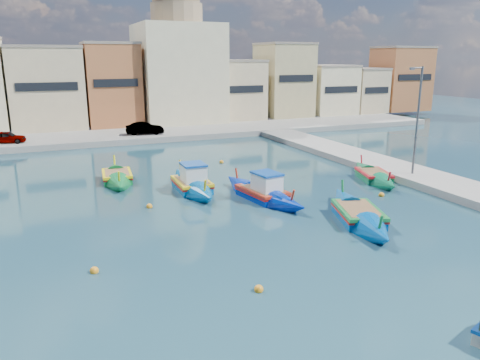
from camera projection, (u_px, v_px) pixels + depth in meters
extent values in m
plane|color=#132F3A|center=(212.00, 248.00, 21.77)|extent=(160.00, 160.00, 0.00)
cube|color=gray|center=(111.00, 137.00, 50.15)|extent=(80.00, 8.00, 0.60)
cube|color=#CBB68C|center=(47.00, 89.00, 53.62)|extent=(7.88, 7.44, 8.99)
cube|color=gray|center=(42.00, 47.00, 52.44)|extent=(8.04, 7.59, 0.30)
cube|color=black|center=(47.00, 87.00, 50.15)|extent=(6.30, 0.10, 0.90)
cube|color=#B86739|center=(112.00, 86.00, 55.74)|extent=(6.17, 6.13, 9.43)
cube|color=gray|center=(109.00, 43.00, 54.51)|extent=(6.29, 6.26, 0.30)
cube|color=black|center=(116.00, 83.00, 52.85)|extent=(4.93, 0.10, 0.90)
cube|color=tan|center=(172.00, 97.00, 59.72)|extent=(7.31, 7.69, 6.05)
cube|color=gray|center=(171.00, 72.00, 58.92)|extent=(7.46, 7.85, 0.30)
cube|color=black|center=(181.00, 97.00, 56.18)|extent=(5.85, 0.10, 0.90)
cube|color=#CBB68C|center=(231.00, 90.00, 62.41)|extent=(7.54, 7.30, 7.41)
cube|color=gray|center=(230.00, 61.00, 61.43)|extent=(7.69, 7.45, 0.30)
cube|color=black|center=(242.00, 89.00, 59.02)|extent=(6.03, 0.10, 0.90)
cube|color=tan|center=(284.00, 81.00, 64.98)|extent=(6.36, 6.97, 9.63)
cube|color=gray|center=(285.00, 44.00, 63.72)|extent=(6.48, 7.11, 0.30)
cube|color=black|center=(296.00, 78.00, 61.72)|extent=(5.09, 0.10, 0.90)
cube|color=beige|center=(328.00, 90.00, 67.99)|extent=(6.63, 6.70, 6.65)
cube|color=gray|center=(329.00, 66.00, 67.10)|extent=(6.76, 6.83, 0.30)
cube|color=black|center=(342.00, 90.00, 64.88)|extent=(5.30, 0.10, 0.90)
cube|color=#CBB68C|center=(360.00, 91.00, 70.73)|extent=(5.08, 7.51, 6.20)
cube|color=gray|center=(362.00, 69.00, 69.90)|extent=(5.18, 7.66, 0.30)
cube|color=black|center=(377.00, 90.00, 67.27)|extent=(4.06, 0.10, 0.90)
cube|color=#B86739|center=(401.00, 80.00, 72.28)|extent=(7.79, 6.00, 9.33)
cube|color=gray|center=(403.00, 47.00, 71.06)|extent=(7.95, 6.12, 0.30)
cube|color=black|center=(415.00, 77.00, 69.45)|extent=(6.23, 0.10, 0.90)
cube|color=beige|center=(178.00, 74.00, 59.47)|extent=(10.00, 10.00, 12.00)
cylinder|color=#9E8466|center=(176.00, 14.00, 57.64)|extent=(6.40, 6.40, 2.40)
cylinder|color=#595B60|center=(417.00, 125.00, 32.74)|extent=(0.16, 0.16, 8.00)
cylinder|color=#595B60|center=(418.00, 68.00, 31.60)|extent=(1.00, 0.10, 0.10)
cube|color=#595B60|center=(412.00, 69.00, 31.42)|extent=(0.35, 0.15, 0.18)
imported|color=#4C1919|center=(7.00, 137.00, 44.83)|extent=(3.60, 2.11, 1.15)
imported|color=#4C1919|center=(145.00, 128.00, 49.87)|extent=(4.10, 1.83, 1.31)
cube|color=#0028A8|center=(262.00, 196.00, 29.31)|extent=(2.34, 3.57, 0.93)
cone|color=#0028A8|center=(239.00, 185.00, 31.56)|extent=(2.30, 3.29, 2.38)
cone|color=#0028A8|center=(289.00, 206.00, 27.04)|extent=(2.30, 3.29, 2.38)
cube|color=red|center=(262.00, 190.00, 29.21)|extent=(2.44, 3.76, 0.17)
cube|color=red|center=(262.00, 192.00, 29.25)|extent=(2.44, 3.64, 0.09)
cube|color=olive|center=(262.00, 189.00, 29.19)|extent=(2.02, 3.23, 0.06)
cylinder|color=red|center=(237.00, 176.00, 31.63)|extent=(0.20, 0.45, 1.01)
cylinder|color=red|center=(292.00, 198.00, 26.66)|extent=(0.20, 0.45, 1.01)
cube|color=white|center=(267.00, 182.00, 28.66)|extent=(1.54, 1.87, 1.02)
cube|color=#0F47A5|center=(267.00, 173.00, 28.52)|extent=(1.63, 2.00, 0.11)
cube|color=#005DA5|center=(192.00, 187.00, 31.20)|extent=(2.08, 3.24, 1.00)
cone|color=#005DA5|center=(182.00, 177.00, 33.55)|extent=(2.07, 3.02, 2.50)
cone|color=#005DA5|center=(204.00, 197.00, 28.81)|extent=(2.07, 3.02, 2.50)
cube|color=yellow|center=(192.00, 181.00, 31.09)|extent=(2.16, 3.41, 0.18)
cube|color=red|center=(192.00, 184.00, 31.13)|extent=(2.18, 3.30, 0.10)
cube|color=olive|center=(192.00, 180.00, 31.07)|extent=(1.77, 2.94, 0.06)
cylinder|color=yellow|center=(180.00, 168.00, 33.62)|extent=(0.15, 0.48, 1.09)
cylinder|color=yellow|center=(205.00, 188.00, 28.41)|extent=(0.15, 0.48, 1.09)
cube|color=white|center=(193.00, 173.00, 30.51)|extent=(1.44, 1.66, 1.10)
cube|color=#0F47A5|center=(193.00, 164.00, 30.36)|extent=(1.52, 1.78, 0.12)
cube|color=#0A7145|center=(373.00, 177.00, 33.78)|extent=(2.60, 3.35, 0.89)
cone|color=#0A7145|center=(362.00, 169.00, 36.11)|extent=(2.54, 3.14, 2.24)
cone|color=#0A7145|center=(387.00, 186.00, 31.43)|extent=(2.54, 3.14, 2.24)
cube|color=red|center=(374.00, 172.00, 33.69)|extent=(2.72, 3.52, 0.16)
cube|color=#197F33|center=(374.00, 175.00, 33.73)|extent=(2.70, 3.42, 0.09)
cube|color=olive|center=(374.00, 171.00, 33.67)|extent=(2.27, 3.01, 0.05)
cylinder|color=red|center=(361.00, 161.00, 36.20)|extent=(0.25, 0.44, 0.97)
cylinder|color=red|center=(389.00, 178.00, 31.05)|extent=(0.25, 0.44, 0.97)
cube|color=#0B7433|center=(117.00, 179.00, 33.40)|extent=(2.17, 3.05, 0.95)
cone|color=#0B7433|center=(115.00, 171.00, 35.59)|extent=(2.16, 2.87, 2.36)
cone|color=#0B7433|center=(119.00, 186.00, 31.19)|extent=(2.16, 2.87, 2.36)
cube|color=yellow|center=(117.00, 173.00, 33.30)|extent=(2.26, 3.22, 0.17)
cube|color=red|center=(117.00, 176.00, 33.34)|extent=(2.27, 3.11, 0.10)
cube|color=olive|center=(117.00, 172.00, 33.28)|extent=(1.86, 2.77, 0.06)
cylinder|color=yellow|center=(115.00, 162.00, 35.65)|extent=(0.18, 0.46, 1.04)
cylinder|color=yellow|center=(119.00, 178.00, 30.81)|extent=(0.18, 0.46, 1.04)
cube|color=#00509F|center=(358.00, 217.00, 25.32)|extent=(3.03, 3.91, 1.01)
cone|color=#00509F|center=(343.00, 201.00, 28.06)|extent=(2.95, 3.66, 2.56)
cone|color=#00509F|center=(377.00, 236.00, 22.56)|extent=(2.95, 3.66, 2.56)
cube|color=#1A8338|center=(359.00, 210.00, 25.22)|extent=(3.17, 4.12, 0.18)
cube|color=red|center=(359.00, 213.00, 25.26)|extent=(3.15, 4.01, 0.10)
cube|color=olive|center=(359.00, 208.00, 25.20)|extent=(2.64, 3.52, 0.06)
cylinder|color=#1A8338|center=(343.00, 189.00, 28.17)|extent=(0.29, 0.50, 1.10)
cylinder|color=#1A8338|center=(380.00, 225.00, 22.12)|extent=(0.29, 0.50, 1.10)
sphere|color=orange|center=(94.00, 271.00, 19.22)|extent=(0.36, 0.36, 0.36)
sphere|color=orange|center=(149.00, 206.00, 27.52)|extent=(0.36, 0.36, 0.36)
sphere|color=orange|center=(221.00, 162.00, 39.20)|extent=(0.36, 0.36, 0.36)
sphere|color=orange|center=(381.00, 195.00, 29.80)|extent=(0.36, 0.36, 0.36)
sphere|color=orange|center=(259.00, 289.00, 17.69)|extent=(0.36, 0.36, 0.36)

